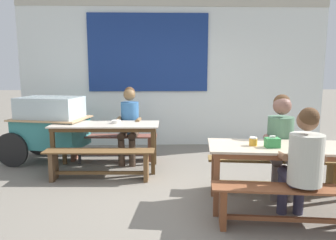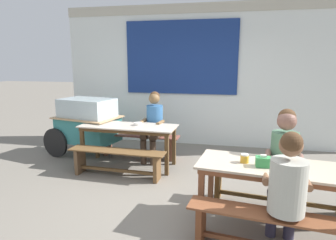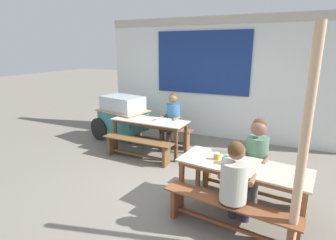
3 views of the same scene
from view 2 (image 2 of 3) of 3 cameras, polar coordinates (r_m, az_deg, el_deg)
The scene contains 15 objects.
ground_plane at distance 4.06m, azimuth 3.17°, elevation -15.53°, with size 40.00×40.00×0.00m, color slate.
backdrop_wall at distance 6.40m, azimuth 7.16°, elevation 9.14°, with size 6.27×0.23×3.02m.
dining_table_far at distance 5.13m, azimuth -7.79°, elevation -1.92°, with size 1.70×0.70×0.74m.
dining_table_near at distance 3.39m, azimuth 21.13°, elevation -9.65°, with size 1.82×0.89×0.74m.
bench_far_back at distance 5.69m, azimuth -5.74°, elevation -4.43°, with size 1.59×0.37×0.44m.
bench_far_front at distance 4.77m, azimuth -10.01°, elevation -7.69°, with size 1.60×0.36×0.44m.
bench_near_back at distance 4.00m, azimuth 20.58°, elevation -11.90°, with size 1.73×0.47×0.44m.
bench_near_front at distance 3.08m, azimuth 20.84°, elevation -19.55°, with size 1.74×0.50×0.44m.
food_cart at distance 5.91m, azimuth -15.63°, elevation -0.38°, with size 1.67×1.09×1.13m.
person_right_near_table at distance 3.80m, azimuth 21.89°, elevation -6.17°, with size 0.48×0.54×1.29m.
person_center_facing at distance 5.41m, azimuth -2.89°, elevation -0.43°, with size 0.44×0.58×1.29m.
person_near_front at distance 2.96m, azimuth 22.31°, elevation -11.98°, with size 0.46×0.59×1.25m.
tissue_box at distance 3.27m, azimuth 18.22°, elevation -7.79°, with size 0.15×0.11×0.13m.
condiment_jar at distance 3.34m, azimuth 14.83°, elevation -7.31°, with size 0.09×0.09×0.10m.
soup_bowl at distance 5.09m, azimuth -5.93°, elevation -0.77°, with size 0.15×0.15×0.05m, color silver.
Camera 2 is at (0.56, -3.57, 1.84)m, focal length 30.98 mm.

